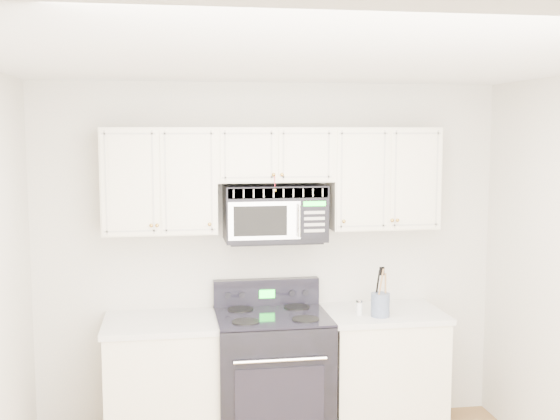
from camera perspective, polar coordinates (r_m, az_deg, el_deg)
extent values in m
cube|color=silver|center=(3.55, 3.42, 12.14)|extent=(3.50, 3.50, 0.01)
cube|color=beige|center=(5.34, -0.77, -3.75)|extent=(3.50, 0.01, 2.60)
cube|color=silver|center=(5.21, -9.24, -13.93)|extent=(0.82, 0.63, 0.88)
cube|color=silver|center=(5.06, -9.33, -9.05)|extent=(0.86, 0.65, 0.04)
cube|color=silver|center=(5.44, 8.34, -13.01)|extent=(0.82, 0.63, 0.88)
cube|color=silver|center=(5.30, 8.42, -8.32)|extent=(0.86, 0.65, 0.04)
cube|color=black|center=(5.22, -0.63, -13.54)|extent=(0.80, 0.69, 0.92)
cube|color=black|center=(4.91, -0.01, -15.02)|extent=(0.61, 0.01, 0.42)
cylinder|color=silver|center=(4.79, 0.04, -12.13)|extent=(0.63, 0.02, 0.02)
cube|color=black|center=(5.08, -0.64, -8.61)|extent=(0.80, 0.69, 0.02)
cube|color=black|center=(5.35, -1.13, -6.73)|extent=(0.80, 0.08, 0.21)
cube|color=#0EF524|center=(5.31, -1.06, -6.84)|extent=(0.12, 0.00, 0.06)
cube|color=silver|center=(5.04, -9.77, 2.37)|extent=(0.80, 0.33, 0.75)
cube|color=silver|center=(5.29, 8.32, 2.59)|extent=(0.80, 0.33, 0.75)
cube|color=silver|center=(5.09, -0.51, 4.54)|extent=(0.84, 0.33, 0.39)
sphere|color=#B58A38|center=(4.89, -9.96, -1.24)|extent=(0.03, 0.03, 0.03)
sphere|color=#B58A38|center=(4.89, -5.74, -1.16)|extent=(0.03, 0.03, 0.03)
sphere|color=#B58A38|center=(5.04, 5.22, -0.93)|extent=(0.03, 0.03, 0.03)
sphere|color=#B58A38|center=(5.14, 9.11, -0.84)|extent=(0.03, 0.03, 0.03)
sphere|color=#B58A38|center=(4.91, -0.53, 2.88)|extent=(0.03, 0.03, 0.03)
sphere|color=#B58A38|center=(4.92, 0.17, 2.89)|extent=(0.03, 0.03, 0.03)
cylinder|color=red|center=(4.91, -0.43, 2.28)|extent=(0.00, 0.00, 0.10)
sphere|color=#B58A38|center=(4.92, -0.43, 1.61)|extent=(0.03, 0.03, 0.03)
cube|color=black|center=(5.11, -0.44, -0.22)|extent=(0.73, 0.37, 0.40)
cube|color=#B7B2A9|center=(4.92, -0.13, 1.38)|extent=(0.71, 0.01, 0.07)
cube|color=silver|center=(4.91, -1.26, -0.88)|extent=(0.51, 0.01, 0.27)
cube|color=black|center=(4.90, -1.60, -0.90)|extent=(0.38, 0.01, 0.21)
cube|color=black|center=(4.97, 2.80, -0.80)|extent=(0.20, 0.01, 0.27)
cube|color=#0EF524|center=(4.95, 2.83, 0.52)|extent=(0.16, 0.00, 0.03)
cylinder|color=silver|center=(4.92, 1.58, -0.88)|extent=(0.02, 0.02, 0.23)
cylinder|color=#4C536D|center=(5.12, 8.15, -7.64)|extent=(0.14, 0.14, 0.17)
cylinder|color=olive|center=(5.11, 8.57, -6.72)|extent=(0.01, 0.01, 0.29)
cylinder|color=black|center=(5.12, 7.86, -6.55)|extent=(0.01, 0.01, 0.32)
cylinder|color=olive|center=(5.06, 8.08, -6.59)|extent=(0.01, 0.01, 0.34)
cylinder|color=silver|center=(5.15, 6.46, -7.97)|extent=(0.04, 0.04, 0.09)
cylinder|color=silver|center=(5.13, 6.47, -7.37)|extent=(0.05, 0.05, 0.02)
cylinder|color=silver|center=(5.21, 6.38, -7.90)|extent=(0.04, 0.04, 0.08)
cylinder|color=silver|center=(5.20, 6.39, -7.42)|extent=(0.04, 0.04, 0.01)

